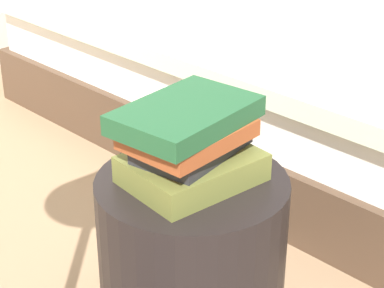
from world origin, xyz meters
name	(u,v)px	position (x,y,z in m)	size (l,w,h in m)	color
bed	(295,60)	(1.25, 0.59, 0.23)	(1.62, 2.07, 0.62)	#4C3828
side_table	(192,262)	(0.00, 0.00, 0.21)	(0.42, 0.42, 0.43)	black
book_olive	(193,168)	(0.00, 0.00, 0.46)	(0.27, 0.21, 0.06)	olive
book_charcoal	(192,145)	(0.01, 0.01, 0.50)	(0.24, 0.15, 0.04)	#28282D
book_rust	(187,134)	(-0.01, 0.00, 0.54)	(0.25, 0.18, 0.04)	#994723
book_forest	(186,115)	(-0.01, 0.01, 0.58)	(0.29, 0.19, 0.04)	#1E512D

